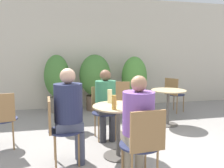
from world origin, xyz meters
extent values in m
plane|color=gray|center=(0.00, 0.00, 0.00)|extent=(20.00, 20.00, 0.00)
cube|color=beige|center=(0.00, 3.38, 1.50)|extent=(10.00, 0.06, 3.00)
cylinder|color=#514C47|center=(-0.12, 0.16, 0.01)|extent=(0.42, 0.42, 0.01)
cylinder|color=#514C47|center=(-0.12, 0.16, 0.36)|extent=(0.06, 0.06, 0.69)
cylinder|color=tan|center=(-0.12, 0.16, 0.72)|extent=(0.71, 0.71, 0.02)
cylinder|color=#514C47|center=(1.22, 1.33, 0.01)|extent=(0.42, 0.42, 0.01)
cylinder|color=#514C47|center=(1.22, 1.33, 0.36)|extent=(0.06, 0.06, 0.69)
cylinder|color=tan|center=(1.22, 1.33, 0.72)|extent=(0.69, 0.69, 0.02)
cylinder|color=#232847|center=(-0.18, 0.87, 0.45)|extent=(0.44, 0.44, 0.02)
cylinder|color=olive|center=(-0.05, 1.02, 0.22)|extent=(0.02, 0.02, 0.44)
cylinder|color=olive|center=(-0.33, 1.00, 0.22)|extent=(0.02, 0.02, 0.44)
cylinder|color=olive|center=(-0.02, 0.74, 0.22)|extent=(0.02, 0.02, 0.44)
cylinder|color=olive|center=(-0.31, 0.72, 0.22)|extent=(0.02, 0.02, 0.44)
cube|color=olive|center=(-0.19, 1.07, 0.67)|extent=(0.37, 0.06, 0.41)
cylinder|color=#232847|center=(-0.84, 0.10, 0.45)|extent=(0.44, 0.44, 0.02)
cylinder|color=olive|center=(-0.99, 0.24, 0.22)|extent=(0.02, 0.02, 0.44)
cylinder|color=olive|center=(-0.97, -0.05, 0.22)|extent=(0.02, 0.02, 0.44)
cylinder|color=olive|center=(-0.70, 0.26, 0.22)|extent=(0.02, 0.02, 0.44)
cylinder|color=olive|center=(-0.68, -0.03, 0.22)|extent=(0.02, 0.02, 0.44)
cube|color=olive|center=(-1.03, 0.09, 0.67)|extent=(0.06, 0.37, 0.41)
cylinder|color=#232847|center=(-0.07, -0.55, 0.45)|extent=(0.44, 0.44, 0.02)
cylinder|color=olive|center=(-0.22, -0.42, 0.22)|extent=(0.02, 0.02, 0.44)
cylinder|color=olive|center=(0.06, -0.40, 0.22)|extent=(0.02, 0.02, 0.44)
cube|color=olive|center=(-0.06, -0.75, 0.67)|extent=(0.37, 0.06, 0.41)
cylinder|color=#232847|center=(0.37, 1.93, 0.45)|extent=(0.44, 0.44, 0.02)
cylinder|color=olive|center=(0.20, 1.81, 0.22)|extent=(0.02, 0.02, 0.44)
cylinder|color=olive|center=(0.48, 1.76, 0.22)|extent=(0.02, 0.02, 0.44)
cylinder|color=olive|center=(0.25, 2.09, 0.22)|extent=(0.02, 0.02, 0.44)
cylinder|color=olive|center=(0.53, 2.04, 0.22)|extent=(0.02, 0.02, 0.44)
cube|color=olive|center=(0.33, 1.73, 0.67)|extent=(0.37, 0.10, 0.41)
cylinder|color=#232847|center=(-0.76, 1.37, 0.45)|extent=(0.44, 0.44, 0.02)
cylinder|color=olive|center=(-0.61, 1.51, 0.22)|extent=(0.02, 0.02, 0.44)
cylinder|color=olive|center=(-0.90, 1.52, 0.22)|extent=(0.02, 0.02, 0.44)
cylinder|color=olive|center=(-0.63, 1.22, 0.22)|extent=(0.02, 0.02, 0.44)
cylinder|color=olive|center=(-0.91, 1.24, 0.22)|extent=(0.02, 0.02, 0.44)
cube|color=olive|center=(-0.75, 1.57, 0.67)|extent=(0.37, 0.05, 0.41)
cylinder|color=#232847|center=(-1.77, 0.81, 0.45)|extent=(0.44, 0.44, 0.02)
cylinder|color=olive|center=(-1.60, 0.70, 0.22)|extent=(0.02, 0.02, 0.44)
cylinder|color=olive|center=(-1.66, 0.98, 0.22)|extent=(0.02, 0.02, 0.44)
cube|color=olive|center=(-1.73, 0.62, 0.67)|extent=(0.37, 0.11, 0.41)
cylinder|color=#232847|center=(1.90, 2.26, 0.45)|extent=(0.44, 0.44, 0.02)
cylinder|color=olive|center=(1.71, 2.32, 0.22)|extent=(0.02, 0.02, 0.44)
cylinder|color=olive|center=(1.84, 2.07, 0.22)|extent=(0.02, 0.02, 0.44)
cylinder|color=olive|center=(1.96, 2.45, 0.22)|extent=(0.02, 0.02, 0.44)
cylinder|color=olive|center=(2.09, 2.20, 0.22)|extent=(0.02, 0.02, 0.44)
cube|color=olive|center=(1.73, 2.17, 0.67)|extent=(0.20, 0.35, 0.41)
cylinder|color=#2D2D33|center=(-0.24, 0.70, 0.22)|extent=(0.10, 0.10, 0.44)
cylinder|color=#2D2D33|center=(-0.09, 0.71, 0.22)|extent=(0.10, 0.10, 0.44)
cube|color=#2D2D33|center=(-0.17, 0.83, 0.51)|extent=(0.31, 0.34, 0.10)
cylinder|color=#337551|center=(-0.17, 0.83, 0.78)|extent=(0.34, 0.34, 0.44)
sphere|color=brown|center=(-0.17, 0.83, 1.09)|extent=(0.18, 0.18, 0.18)
cylinder|color=#42475B|center=(-0.66, 0.04, 0.22)|extent=(0.11, 0.11, 0.44)
cylinder|color=#42475B|center=(-0.67, 0.20, 0.22)|extent=(0.11, 0.11, 0.44)
cube|color=#42475B|center=(-0.80, 0.11, 0.51)|extent=(0.36, 0.33, 0.11)
cylinder|color=#232847|center=(-0.80, 0.11, 0.81)|extent=(0.36, 0.36, 0.48)
sphere|color=tan|center=(-0.80, 0.11, 1.15)|extent=(0.20, 0.20, 0.20)
cylinder|color=gray|center=(-0.01, -0.38, 0.22)|extent=(0.10, 0.10, 0.44)
cylinder|color=gray|center=(-0.16, -0.39, 0.22)|extent=(0.10, 0.10, 0.44)
cube|color=gray|center=(-0.07, -0.51, 0.51)|extent=(0.32, 0.35, 0.10)
cylinder|color=#7A4C9E|center=(-0.07, -0.51, 0.79)|extent=(0.34, 0.34, 0.46)
sphere|color=#9E7051|center=(-0.07, -0.51, 1.11)|extent=(0.17, 0.17, 0.17)
cylinder|color=beige|center=(-0.20, 0.37, 0.82)|extent=(0.07, 0.07, 0.20)
cylinder|color=#B28433|center=(-0.23, -0.04, 0.82)|extent=(0.06, 0.06, 0.18)
cylinder|color=#B28433|center=(0.10, 0.12, 0.82)|extent=(0.06, 0.06, 0.19)
cylinder|color=slate|center=(-1.01, 2.94, 0.19)|extent=(0.37, 0.37, 0.38)
ellipsoid|color=#427533|center=(-1.01, 2.94, 0.91)|extent=(0.63, 0.63, 1.06)
cylinder|color=brown|center=(-0.04, 2.95, 0.19)|extent=(0.48, 0.48, 0.38)
ellipsoid|color=#427533|center=(-0.04, 2.95, 0.92)|extent=(0.81, 0.81, 1.07)
cylinder|color=#47423D|center=(0.99, 2.82, 0.16)|extent=(0.49, 0.49, 0.32)
ellipsoid|color=#4C8938|center=(0.99, 2.82, 0.86)|extent=(0.67, 0.67, 1.08)
camera|label=1|loc=(-0.85, -2.68, 1.39)|focal=35.00mm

